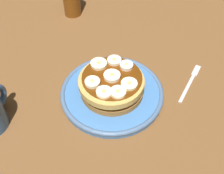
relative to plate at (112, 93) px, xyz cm
name	(u,v)px	position (x,y,z in cm)	size (l,w,h in cm)	color
ground_plane	(112,100)	(0.00, 0.00, -2.48)	(140.00, 140.00, 3.00)	brown
plate	(112,93)	(0.00, 0.00, 0.00)	(22.41, 22.41, 1.82)	#3F72B2
pancake_stack	(111,85)	(-0.15, 0.13, 2.73)	(14.63, 13.87, 4.41)	#9B642D
banana_slice_0	(111,76)	(0.10, 0.17, 5.25)	(3.47, 3.47, 0.99)	#FCE5BF
banana_slice_1	(102,92)	(-4.58, 0.48, 5.18)	(3.17, 3.17, 0.86)	#FBE7BC
banana_slice_2	(99,64)	(2.45, 3.85, 5.21)	(3.53, 3.53, 0.92)	#F5EAB6
banana_slice_3	(129,84)	(-0.84, -3.92, 5.15)	(3.33, 3.33, 0.80)	#F5EFB6
banana_slice_4	(126,66)	(3.86, -1.85, 5.26)	(2.86, 2.86, 1.02)	#F2E1C2
banana_slice_5	(118,92)	(-3.66, -2.53, 5.19)	(3.20, 3.20, 0.87)	#F5E8BA
banana_slice_6	(92,82)	(-2.93, 3.10, 5.23)	(3.10, 3.10, 0.95)	#EFECC1
banana_slice_7	(114,61)	(4.59, 1.12, 5.18)	(3.07, 3.07, 0.85)	beige
fork	(191,80)	(10.23, -15.70, -0.73)	(12.97, 3.22, 0.50)	silver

